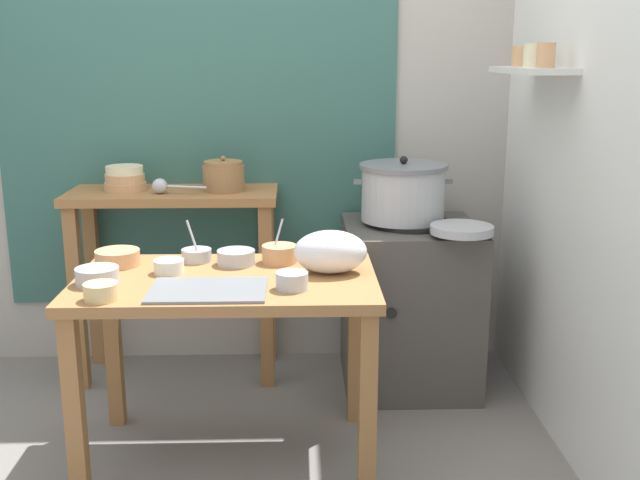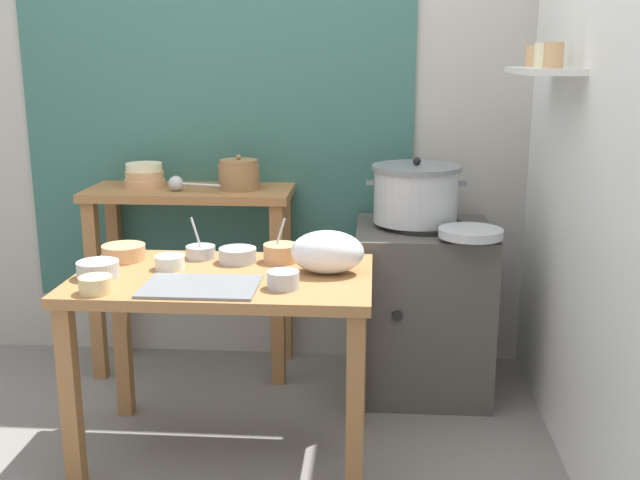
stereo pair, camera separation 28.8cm
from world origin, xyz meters
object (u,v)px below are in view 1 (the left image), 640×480
at_px(prep_table, 227,306).
at_px(clay_pot, 224,176).
at_px(back_shelf_table, 175,238).
at_px(prep_bowl_0, 101,291).
at_px(prep_bowl_1, 236,257).
at_px(prep_bowl_2, 117,257).
at_px(plastic_bag, 330,252).
at_px(stove_block, 409,304).
at_px(bowl_stack_enamel, 125,179).
at_px(ladle, 162,186).
at_px(serving_tray, 208,290).
at_px(wide_pan, 462,229).
at_px(steamer_pot, 403,192).
at_px(prep_bowl_7, 197,254).
at_px(prep_bowl_5, 279,253).
at_px(prep_bowl_6, 292,280).
at_px(prep_bowl_4, 97,275).

height_order(prep_table, clay_pot, clay_pot).
height_order(back_shelf_table, prep_bowl_0, back_shelf_table).
relative_size(clay_pot, prep_bowl_1, 1.30).
bearing_deg(prep_bowl_2, plastic_bag, -8.82).
bearing_deg(clay_pot, stove_block, -8.67).
bearing_deg(back_shelf_table, prep_bowl_2, -100.98).
relative_size(prep_bowl_0, prep_bowl_2, 0.67).
xyz_separation_m(prep_table, bowl_stack_enamel, (-0.53, 0.81, 0.34)).
bearing_deg(ladle, back_shelf_table, 63.66).
xyz_separation_m(bowl_stack_enamel, prep_bowl_1, (0.56, -0.65, -0.20)).
relative_size(plastic_bag, prep_bowl_2, 1.60).
bearing_deg(prep_bowl_1, serving_tray, -101.74).
height_order(back_shelf_table, clay_pot, clay_pot).
bearing_deg(plastic_bag, ladle, 137.43).
bearing_deg(wide_pan, plastic_bag, -147.43).
bearing_deg(prep_bowl_0, serving_tray, 13.23).
relative_size(steamer_pot, prep_bowl_7, 2.66).
bearing_deg(prep_bowl_1, wide_pan, 14.43).
xyz_separation_m(steamer_pot, plastic_bag, (-0.35, -0.63, -0.11)).
bearing_deg(prep_bowl_5, prep_bowl_7, 174.87).
distance_m(plastic_bag, prep_bowl_2, 0.83).
xyz_separation_m(prep_table, stove_block, (0.78, 0.66, -0.23)).
bearing_deg(serving_tray, stove_block, 45.07).
height_order(serving_tray, prep_bowl_5, prep_bowl_5).
bearing_deg(prep_table, serving_tray, -105.11).
bearing_deg(clay_pot, back_shelf_table, -180.00).
bearing_deg(plastic_bag, prep_table, -173.45).
xyz_separation_m(steamer_pot, clay_pot, (-0.81, 0.11, 0.06)).
bearing_deg(prep_table, prep_bowl_5, 45.07).
distance_m(back_shelf_table, clay_pot, 0.37).
bearing_deg(prep_bowl_6, prep_bowl_0, -171.17).
bearing_deg(prep_bowl_2, prep_bowl_4, -93.70).
bearing_deg(prep_bowl_5, plastic_bag, -37.51).
relative_size(wide_pan, prep_bowl_0, 2.33).
height_order(back_shelf_table, prep_bowl_7, back_shelf_table).
bearing_deg(prep_table, bowl_stack_enamel, 123.16).
xyz_separation_m(back_shelf_table, plastic_bag, (0.70, -0.74, 0.12)).
bearing_deg(plastic_bag, serving_tray, -153.51).
xyz_separation_m(wide_pan, prep_bowl_1, (-0.93, -0.24, -0.05)).
distance_m(ladle, prep_bowl_0, 0.98).
distance_m(prep_table, prep_bowl_2, 0.49).
bearing_deg(prep_bowl_7, prep_table, -58.61).
height_order(ladle, prep_bowl_0, ladle).
height_order(serving_tray, prep_bowl_6, prep_bowl_6).
bearing_deg(prep_bowl_6, serving_tray, -176.54).
distance_m(wide_pan, prep_bowl_7, 1.10).
xyz_separation_m(back_shelf_table, prep_bowl_1, (0.34, -0.62, 0.07)).
relative_size(wide_pan, prep_bowl_7, 1.59).
bearing_deg(prep_bowl_6, clay_pot, 108.68).
distance_m(plastic_bag, prep_bowl_5, 0.25).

